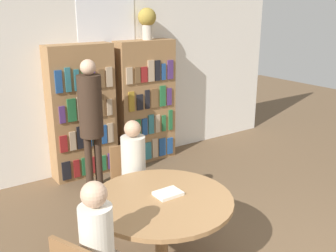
# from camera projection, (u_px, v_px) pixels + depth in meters

# --- Properties ---
(wall_back) EXTENTS (6.40, 0.07, 3.00)m
(wall_back) POSITION_uv_depth(u_px,v_px,m) (108.00, 68.00, 5.82)
(wall_back) COLOR silver
(wall_back) RESTS_ON ground_plane
(bookshelf_left) EXTENTS (0.93, 0.34, 1.90)m
(bookshelf_left) POSITION_uv_depth(u_px,v_px,m) (82.00, 112.00, 5.55)
(bookshelf_left) COLOR olive
(bookshelf_left) RESTS_ON ground_plane
(bookshelf_right) EXTENTS (0.93, 0.34, 1.90)m
(bookshelf_right) POSITION_uv_depth(u_px,v_px,m) (145.00, 102.00, 6.12)
(bookshelf_right) COLOR olive
(bookshelf_right) RESTS_ON ground_plane
(flower_vase) EXTENTS (0.27, 0.27, 0.46)m
(flower_vase) POSITION_uv_depth(u_px,v_px,m) (147.00, 20.00, 5.79)
(flower_vase) COLOR #B7AD9E
(flower_vase) RESTS_ON bookshelf_right
(reading_table) EXTENTS (1.29, 1.29, 0.75)m
(reading_table) POSITION_uv_depth(u_px,v_px,m) (161.00, 210.00, 3.53)
(reading_table) COLOR olive
(reading_table) RESTS_ON ground_plane
(chair_left_side) EXTENTS (0.48, 0.48, 0.89)m
(chair_left_side) POSITION_uv_depth(u_px,v_px,m) (130.00, 180.00, 4.45)
(chair_left_side) COLOR brown
(chair_left_side) RESTS_ON ground_plane
(seated_reader_left) EXTENTS (0.33, 0.39, 1.24)m
(seated_reader_left) POSITION_uv_depth(u_px,v_px,m) (135.00, 169.00, 4.23)
(seated_reader_left) COLOR beige
(seated_reader_left) RESTS_ON ground_plane
(seated_reader_right) EXTENTS (0.39, 0.35, 1.25)m
(seated_reader_right) POSITION_uv_depth(u_px,v_px,m) (102.00, 248.00, 2.87)
(seated_reader_right) COLOR silver
(seated_reader_right) RESTS_ON ground_plane
(librarian_standing) EXTENTS (0.31, 0.58, 1.75)m
(librarian_standing) POSITION_uv_depth(u_px,v_px,m) (91.00, 112.00, 5.07)
(librarian_standing) COLOR #332319
(librarian_standing) RESTS_ON ground_plane
(open_book_on_table) EXTENTS (0.24, 0.18, 0.03)m
(open_book_on_table) POSITION_uv_depth(u_px,v_px,m) (168.00, 193.00, 3.56)
(open_book_on_table) COLOR silver
(open_book_on_table) RESTS_ON reading_table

